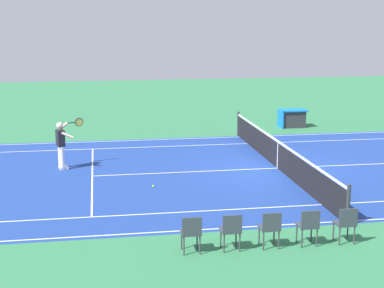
{
  "coord_description": "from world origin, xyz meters",
  "views": [
    {
      "loc": [
        6.14,
        18.92,
        5.16
      ],
      "look_at": [
        2.98,
        -0.33,
        0.9
      ],
      "focal_mm": 54.36,
      "sensor_mm": 36.0,
      "label": 1
    }
  ],
  "objects_px": {
    "tennis_net": "(278,155)",
    "spectator_chair_4": "(191,231)",
    "spectator_chair_3": "(231,229)",
    "spectator_chair_2": "(270,227)",
    "equipment_cart_tarped": "(292,118)",
    "spectator_chair_0": "(346,222)",
    "tennis_ball": "(153,186)",
    "spectator_chair_1": "(308,224)",
    "tennis_player_near": "(61,143)"
  },
  "relations": [
    {
      "from": "spectator_chair_0",
      "to": "spectator_chair_2",
      "type": "height_order",
      "value": "same"
    },
    {
      "from": "tennis_net",
      "to": "spectator_chair_0",
      "type": "relative_size",
      "value": 13.3
    },
    {
      "from": "spectator_chair_0",
      "to": "spectator_chair_4",
      "type": "distance_m",
      "value": 3.64
    },
    {
      "from": "tennis_player_near",
      "to": "equipment_cart_tarped",
      "type": "bearing_deg",
      "value": -149.05
    },
    {
      "from": "spectator_chair_3",
      "to": "spectator_chair_2",
      "type": "bearing_deg",
      "value": 180.0
    },
    {
      "from": "tennis_ball",
      "to": "spectator_chair_0",
      "type": "distance_m",
      "value": 6.64
    },
    {
      "from": "spectator_chair_2",
      "to": "tennis_ball",
      "type": "bearing_deg",
      "value": -67.83
    },
    {
      "from": "tennis_player_near",
      "to": "tennis_ball",
      "type": "bearing_deg",
      "value": 136.47
    },
    {
      "from": "spectator_chair_1",
      "to": "equipment_cart_tarped",
      "type": "height_order",
      "value": "spectator_chair_1"
    },
    {
      "from": "spectator_chair_0",
      "to": "equipment_cart_tarped",
      "type": "height_order",
      "value": "spectator_chair_0"
    },
    {
      "from": "spectator_chair_3",
      "to": "equipment_cart_tarped",
      "type": "xyz_separation_m",
      "value": [
        -6.32,
        -14.32,
        -0.08
      ]
    },
    {
      "from": "spectator_chair_4",
      "to": "spectator_chair_1",
      "type": "bearing_deg",
      "value": 180.0
    },
    {
      "from": "tennis_net",
      "to": "tennis_ball",
      "type": "relative_size",
      "value": 177.27
    },
    {
      "from": "spectator_chair_2",
      "to": "equipment_cart_tarped",
      "type": "xyz_separation_m",
      "value": [
        -5.41,
        -14.32,
        -0.08
      ]
    },
    {
      "from": "tennis_player_near",
      "to": "tennis_ball",
      "type": "relative_size",
      "value": 25.71
    },
    {
      "from": "tennis_net",
      "to": "spectator_chair_3",
      "type": "height_order",
      "value": "tennis_net"
    },
    {
      "from": "spectator_chair_0",
      "to": "spectator_chair_2",
      "type": "distance_m",
      "value": 1.82
    },
    {
      "from": "spectator_chair_3",
      "to": "tennis_ball",
      "type": "bearing_deg",
      "value": -76.74
    },
    {
      "from": "tennis_player_near",
      "to": "spectator_chair_3",
      "type": "distance_m",
      "value": 9.06
    },
    {
      "from": "spectator_chair_0",
      "to": "spectator_chair_1",
      "type": "bearing_deg",
      "value": 0.0
    },
    {
      "from": "spectator_chair_4",
      "to": "equipment_cart_tarped",
      "type": "height_order",
      "value": "spectator_chair_4"
    },
    {
      "from": "equipment_cart_tarped",
      "to": "tennis_player_near",
      "type": "bearing_deg",
      "value": 30.95
    },
    {
      "from": "tennis_player_near",
      "to": "spectator_chair_4",
      "type": "distance_m",
      "value": 8.68
    },
    {
      "from": "tennis_ball",
      "to": "tennis_player_near",
      "type": "bearing_deg",
      "value": -43.53
    },
    {
      "from": "tennis_player_near",
      "to": "spectator_chair_1",
      "type": "bearing_deg",
      "value": 126.54
    },
    {
      "from": "tennis_player_near",
      "to": "equipment_cart_tarped",
      "type": "height_order",
      "value": "tennis_player_near"
    },
    {
      "from": "spectator_chair_0",
      "to": "spectator_chair_2",
      "type": "xyz_separation_m",
      "value": [
        1.82,
        0.0,
        0.0
      ]
    },
    {
      "from": "spectator_chair_0",
      "to": "spectator_chair_2",
      "type": "relative_size",
      "value": 1.0
    },
    {
      "from": "spectator_chair_1",
      "to": "spectator_chair_4",
      "type": "bearing_deg",
      "value": 0.0
    },
    {
      "from": "spectator_chair_3",
      "to": "spectator_chair_4",
      "type": "height_order",
      "value": "same"
    },
    {
      "from": "tennis_player_near",
      "to": "equipment_cart_tarped",
      "type": "distance_m",
      "value": 12.21
    },
    {
      "from": "tennis_player_near",
      "to": "tennis_ball",
      "type": "xyz_separation_m",
      "value": [
        -2.89,
        2.75,
        -0.9
      ]
    },
    {
      "from": "spectator_chair_3",
      "to": "equipment_cart_tarped",
      "type": "height_order",
      "value": "spectator_chair_3"
    },
    {
      "from": "spectator_chair_1",
      "to": "equipment_cart_tarped",
      "type": "relative_size",
      "value": 0.7
    },
    {
      "from": "spectator_chair_2",
      "to": "tennis_player_near",
      "type": "bearing_deg",
      "value": -57.87
    },
    {
      "from": "equipment_cart_tarped",
      "to": "spectator_chair_3",
      "type": "bearing_deg",
      "value": 66.18
    },
    {
      "from": "spectator_chair_0",
      "to": "tennis_net",
      "type": "bearing_deg",
      "value": -94.53
    },
    {
      "from": "spectator_chair_2",
      "to": "equipment_cart_tarped",
      "type": "relative_size",
      "value": 0.7
    },
    {
      "from": "tennis_ball",
      "to": "spectator_chair_4",
      "type": "relative_size",
      "value": 0.08
    },
    {
      "from": "spectator_chair_4",
      "to": "equipment_cart_tarped",
      "type": "xyz_separation_m",
      "value": [
        -7.23,
        -14.32,
        -0.08
      ]
    },
    {
      "from": "tennis_ball",
      "to": "spectator_chair_4",
      "type": "distance_m",
      "value": 5.33
    },
    {
      "from": "tennis_net",
      "to": "spectator_chair_4",
      "type": "height_order",
      "value": "tennis_net"
    },
    {
      "from": "spectator_chair_2",
      "to": "spectator_chair_3",
      "type": "height_order",
      "value": "same"
    },
    {
      "from": "tennis_ball",
      "to": "spectator_chair_4",
      "type": "bearing_deg",
      "value": 93.64
    },
    {
      "from": "tennis_net",
      "to": "spectator_chair_2",
      "type": "xyz_separation_m",
      "value": [
        2.37,
        6.91,
        0.03
      ]
    },
    {
      "from": "spectator_chair_1",
      "to": "spectator_chair_3",
      "type": "relative_size",
      "value": 1.0
    },
    {
      "from": "tennis_net",
      "to": "spectator_chair_1",
      "type": "distance_m",
      "value": 7.06
    },
    {
      "from": "spectator_chair_4",
      "to": "equipment_cart_tarped",
      "type": "distance_m",
      "value": 16.04
    },
    {
      "from": "tennis_ball",
      "to": "spectator_chair_1",
      "type": "height_order",
      "value": "spectator_chair_1"
    },
    {
      "from": "spectator_chair_2",
      "to": "spectator_chair_4",
      "type": "relative_size",
      "value": 1.0
    }
  ]
}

